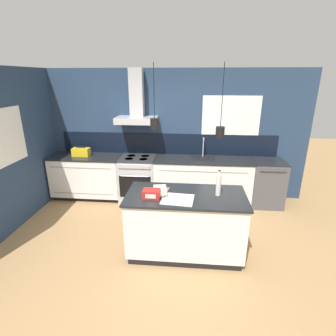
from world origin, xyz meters
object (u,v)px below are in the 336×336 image
Objects in this scene: oven_range at (138,178)px; dishwasher at (266,183)px; book_stack at (160,191)px; red_supply_box at (151,194)px; yellow_toolbox at (81,152)px; bottle_on_island at (219,185)px.

dishwasher is at bearing 0.09° from oven_range.
book_stack is 1.44× the size of red_supply_box.
bottle_on_island is at bearing -32.30° from yellow_toolbox.
bottle_on_island is 3.09m from yellow_toolbox.
bottle_on_island is (-1.11, -1.65, 0.61)m from dishwasher.
book_stack is 0.97× the size of yellow_toolbox.
red_supply_box is at bearing -123.34° from book_stack.
oven_range is at bearing -0.22° from yellow_toolbox.
red_supply_box is at bearing -46.49° from yellow_toolbox.
bottle_on_island reaches higher than dishwasher.
bottle_on_island is (1.46, -1.65, 0.61)m from oven_range.
dishwasher is at bearing 55.99° from bottle_on_island.
book_stack is (-1.91, -1.67, 0.49)m from dishwasher.
red_supply_box reaches higher than oven_range.
red_supply_box reaches higher than dishwasher.
book_stack is 2.47m from yellow_toolbox.
oven_range is at bearing 111.83° from book_stack.
bottle_on_island reaches higher than oven_range.
dishwasher is 2.52× the size of bottle_on_island.
yellow_toolbox is (-1.82, 1.67, 0.05)m from book_stack.
red_supply_box is 2.51m from yellow_toolbox.
yellow_toolbox is at bearing 147.70° from bottle_on_island.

